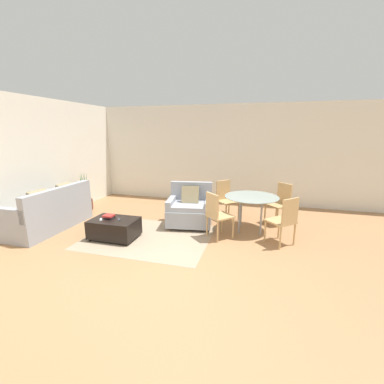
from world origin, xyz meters
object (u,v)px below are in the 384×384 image
book_stack (109,216)px  dining_table (251,200)px  armchair (190,209)px  dining_chair_far_left (226,197)px  potted_plant (85,200)px  dining_chair_far_right (281,201)px  couch (50,214)px  dining_chair_near_left (216,213)px  tv_remote_primary (101,219)px  ottoman (114,228)px  dining_chair_near_right (285,218)px  tv_remote_secondary (119,219)px

book_stack → dining_table: size_ratio=0.18×
armchair → book_stack: 1.69m
dining_chair_far_left → armchair: bearing=-136.2°
potted_plant → dining_chair_far_right: potted_plant is taller
couch → potted_plant: 1.40m
book_stack → dining_chair_near_left: dining_chair_near_left is taller
dining_chair_far_right → tv_remote_primary: bearing=-151.3°
dining_chair_far_right → couch: bearing=-160.7°
ottoman → book_stack: (-0.12, 0.03, 0.21)m
dining_chair_near_right → dining_chair_near_left: bearing=180.0°
tv_remote_primary → dining_chair_far_right: (3.33, 1.82, 0.13)m
tv_remote_primary → dining_chair_far_left: (2.11, 1.82, 0.13)m
tv_remote_secondary → potted_plant: potted_plant is taller
dining_table → dining_chair_far_left: (-0.61, 0.61, -0.13)m
dining_table → dining_chair_near_right: bearing=-45.0°
tv_remote_primary → dining_table: size_ratio=0.13×
book_stack → dining_chair_near_right: size_ratio=0.22×
potted_plant → tv_remote_secondary: bearing=-37.9°
potted_plant → dining_chair_near_right: potted_plant is taller
potted_plant → book_stack: bearing=-41.1°
dining_chair_far_right → armchair: bearing=-161.0°
tv_remote_secondary → dining_chair_far_right: bearing=29.7°
dining_chair_near_left → dining_chair_far_left: 1.22m
potted_plant → ottoman: bearing=-39.7°
book_stack → tv_remote_secondary: size_ratio=1.21×
couch → tv_remote_secondary: couch is taller
ottoman → dining_chair_far_right: (3.11, 1.74, 0.31)m
tv_remote_secondary → potted_plant: (-1.87, 1.46, -0.13)m
tv_remote_primary → dining_chair_near_right: bearing=10.2°
armchair → dining_chair_far_left: 0.96m
ottoman → potted_plant: potted_plant is taller
armchair → tv_remote_secondary: 1.54m
tv_remote_secondary → dining_chair_near_left: dining_chair_near_left is taller
book_stack → dining_chair_far_left: 2.64m
couch → ottoman: couch is taller
potted_plant → dining_chair_near_left: size_ratio=1.15×
dining_chair_far_left → dining_chair_far_right: (1.22, 0.00, 0.00)m
tv_remote_secondary → book_stack: bearing=177.5°
book_stack → tv_remote_secondary: bearing=-2.5°
tv_remote_primary → dining_table: (2.72, 1.21, 0.26)m
armchair → dining_chair_far_right: 2.02m
tv_remote_primary → dining_table: bearing=24.0°
dining_chair_near_left → dining_chair_far_left: same height
armchair → dining_chair_near_right: size_ratio=1.15×
couch → tv_remote_secondary: bearing=-2.6°
dining_chair_far_right → tv_remote_secondary: bearing=-150.3°
couch → dining_table: couch is taller
dining_chair_near_right → tv_remote_primary: bearing=-169.8°
dining_chair_near_left → dining_chair_far_left: size_ratio=1.00×
ottoman → book_stack: book_stack is taller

